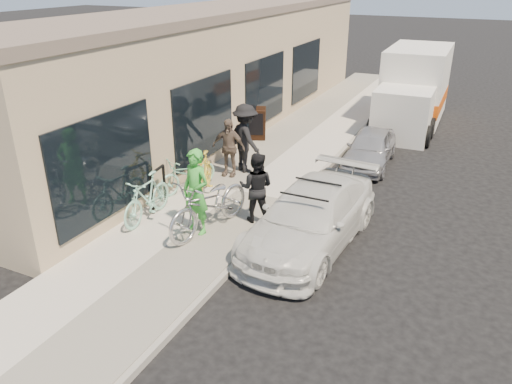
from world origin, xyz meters
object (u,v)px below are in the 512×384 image
(moving_truck, at_px, (413,91))
(woman_rider, at_px, (196,192))
(sandwich_board, at_px, (256,124))
(bike_rack, at_px, (158,184))
(bystander_a, at_px, (245,138))
(man_standing, at_px, (256,188))
(bystander_b, at_px, (229,147))
(cruiser_bike_c, at_px, (204,174))
(sedan_silver, at_px, (370,148))
(cruiser_bike_a, at_px, (147,198))
(cruiser_bike_b, at_px, (188,173))
(sedan_white, at_px, (311,217))
(tandem_bike, at_px, (210,204))

(moving_truck, relative_size, woman_rider, 3.03)
(sandwich_board, distance_m, moving_truck, 6.39)
(bike_rack, xyz_separation_m, bystander_a, (0.77, 3.03, 0.35))
(bystander_a, bearing_deg, sandwich_board, -38.78)
(man_standing, bearing_deg, bystander_b, -62.62)
(cruiser_bike_c, bearing_deg, sedan_silver, 33.90)
(sedan_silver, relative_size, cruiser_bike_a, 1.77)
(sedan_silver, relative_size, bystander_a, 1.63)
(bike_rack, height_order, sandwich_board, sandwich_board)
(sandwich_board, relative_size, cruiser_bike_b, 0.61)
(sedan_silver, relative_size, bystander_b, 1.95)
(sandwich_board, distance_m, woman_rider, 6.47)
(moving_truck, distance_m, woman_rider, 11.35)
(bike_rack, xyz_separation_m, sedan_silver, (3.71, 5.37, -0.22))
(sandwich_board, distance_m, man_standing, 5.82)
(moving_truck, distance_m, cruiser_bike_c, 9.92)
(sedan_silver, distance_m, cruiser_bike_c, 5.26)
(moving_truck, height_order, bystander_b, moving_truck)
(bystander_a, bearing_deg, sedan_white, 167.33)
(sandwich_board, height_order, cruiser_bike_c, sandwich_board)
(sedan_white, xyz_separation_m, cruiser_bike_a, (-3.61, -0.75, 0.04))
(sedan_white, relative_size, cruiser_bike_c, 2.61)
(sedan_silver, xyz_separation_m, moving_truck, (0.31, 5.08, 0.69))
(bike_rack, distance_m, cruiser_bike_a, 0.60)
(sedan_silver, xyz_separation_m, man_standing, (-1.36, -4.95, 0.42))
(moving_truck, bearing_deg, bystander_b, -115.32)
(sandwich_board, height_order, man_standing, man_standing)
(man_standing, relative_size, cruiser_bike_c, 0.93)
(woman_rider, bearing_deg, man_standing, 61.06)
(bystander_a, bearing_deg, cruiser_bike_a, 111.21)
(cruiser_bike_a, relative_size, bystander_a, 0.92)
(cruiser_bike_b, bearing_deg, moving_truck, 86.07)
(tandem_bike, height_order, bystander_a, bystander_a)
(cruiser_bike_c, xyz_separation_m, bystander_a, (0.23, 1.85, 0.43))
(cruiser_bike_c, xyz_separation_m, bystander_b, (-0.03, 1.37, 0.28))
(bike_rack, xyz_separation_m, sandwich_board, (-0.17, 5.65, -0.06))
(sedan_silver, height_order, woman_rider, woman_rider)
(man_standing, height_order, cruiser_bike_c, man_standing)
(moving_truck, xyz_separation_m, cruiser_bike_a, (-3.90, -11.03, -0.54))
(sedan_silver, xyz_separation_m, cruiser_bike_a, (-3.59, -5.95, 0.15))
(sedan_white, height_order, cruiser_bike_c, sedan_white)
(woman_rider, bearing_deg, cruiser_bike_c, 129.79)
(sandwich_board, distance_m, cruiser_bike_a, 6.24)
(bike_rack, height_order, moving_truck, moving_truck)
(cruiser_bike_a, bearing_deg, sandwich_board, 89.97)
(sedan_white, bearing_deg, sedan_silver, 94.29)
(bike_rack, relative_size, sedan_white, 0.22)
(cruiser_bike_a, bearing_deg, cruiser_bike_c, 73.88)
(cruiser_bike_a, bearing_deg, sedan_silver, 56.24)
(sedan_silver, distance_m, woman_rider, 6.41)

